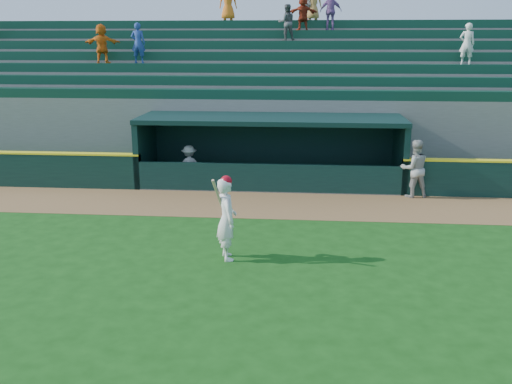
# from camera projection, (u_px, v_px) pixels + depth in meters

# --- Properties ---
(ground) EXTENTS (120.00, 120.00, 0.00)m
(ground) POSITION_uv_depth(u_px,v_px,m) (250.00, 262.00, 13.44)
(ground) COLOR #134411
(ground) RESTS_ON ground
(warning_track) EXTENTS (40.00, 3.00, 0.01)m
(warning_track) POSITION_uv_depth(u_px,v_px,m) (265.00, 205.00, 18.16)
(warning_track) COLOR brown
(warning_track) RESTS_ON ground
(dugout_player_front) EXTENTS (1.04, 0.87, 1.93)m
(dugout_player_front) POSITION_uv_depth(u_px,v_px,m) (414.00, 169.00, 18.88)
(dugout_player_front) COLOR #A6A7A1
(dugout_player_front) RESTS_ON ground
(dugout_player_inside) EXTENTS (1.07, 0.81, 1.46)m
(dugout_player_inside) POSITION_uv_depth(u_px,v_px,m) (189.00, 166.00, 20.43)
(dugout_player_inside) COLOR #ACABA6
(dugout_player_inside) RESTS_ON ground
(dugout) EXTENTS (9.40, 2.80, 2.46)m
(dugout) POSITION_uv_depth(u_px,v_px,m) (271.00, 146.00, 20.80)
(dugout) COLOR #62635E
(dugout) RESTS_ON ground
(stands) EXTENTS (34.50, 6.25, 7.62)m
(stands) POSITION_uv_depth(u_px,v_px,m) (277.00, 104.00, 24.94)
(stands) COLOR slate
(stands) RESTS_ON ground
(batter_at_plate) EXTENTS (0.69, 0.90, 2.06)m
(batter_at_plate) POSITION_uv_depth(u_px,v_px,m) (227.00, 218.00, 13.45)
(batter_at_plate) COLOR white
(batter_at_plate) RESTS_ON ground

